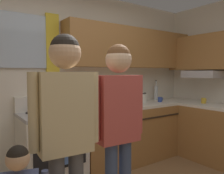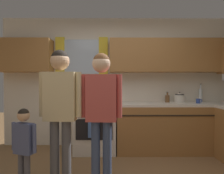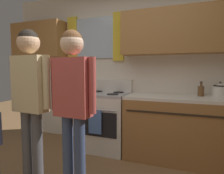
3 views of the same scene
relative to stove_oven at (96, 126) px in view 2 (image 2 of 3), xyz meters
The scene contains 10 objects.
back_wall_unit 1.16m from the stove_oven, 30.78° to the left, with size 4.60×0.42×2.60m.
kitchen_counter_run 1.92m from the stove_oven, 12.50° to the right, with size 2.30×2.10×0.90m.
stove_oven is the anchor object (origin of this frame).
bottle_tall_clear 2.18m from the stove_oven, ahead, with size 0.07×0.07×0.37m.
bottle_squat_brown 1.50m from the stove_oven, ahead, with size 0.08×0.08×0.21m.
mug_cobalt_blue 1.98m from the stove_oven, ahead, with size 0.11×0.07×0.08m.
stovetop_kettle 1.72m from the stove_oven, ahead, with size 0.27×0.20×0.21m.
adult_holding_child 1.40m from the stove_oven, 104.77° to the right, with size 0.52×0.23×1.68m.
adult_in_plaid 1.33m from the stove_oven, 81.80° to the right, with size 0.51×0.22×1.65m.
small_child 1.56m from the stove_oven, 116.33° to the right, with size 0.32×0.16×0.99m.
Camera 2 is at (-0.10, -1.89, 1.28)m, focal length 29.29 mm.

